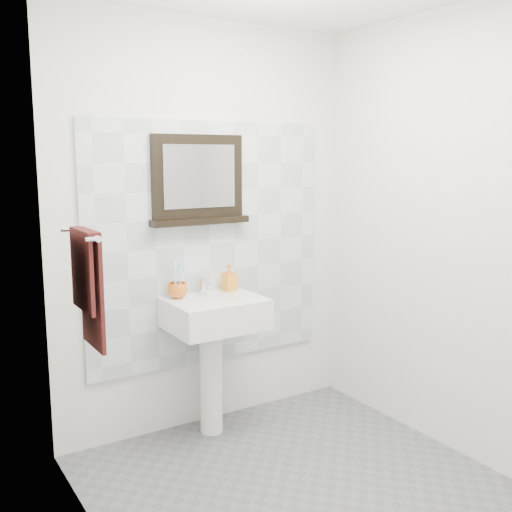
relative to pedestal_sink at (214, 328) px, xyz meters
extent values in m
cube|color=#5D5F62|center=(0.09, -0.87, -0.68)|extent=(2.00, 2.20, 0.01)
cube|color=silver|center=(0.09, 0.23, 0.57)|extent=(2.00, 0.01, 2.50)
cube|color=silver|center=(-0.91, -0.87, 0.57)|extent=(0.01, 2.20, 2.50)
cube|color=silver|center=(1.09, -0.87, 0.57)|extent=(0.01, 2.20, 2.50)
cube|color=silver|center=(0.09, 0.21, 0.47)|extent=(1.60, 0.02, 1.50)
cylinder|color=white|center=(0.00, 0.05, -0.34)|extent=(0.14, 0.14, 0.68)
cube|color=white|center=(0.00, -0.01, 0.09)|extent=(0.55, 0.44, 0.18)
cylinder|color=silver|center=(0.00, -0.03, 0.17)|extent=(0.32, 0.32, 0.02)
cylinder|color=#4C4C4F|center=(0.00, -0.03, 0.18)|extent=(0.04, 0.04, 0.00)
cylinder|color=silver|center=(0.00, 0.14, 0.23)|extent=(0.04, 0.04, 0.09)
cylinder|color=silver|center=(0.00, 0.09, 0.25)|extent=(0.02, 0.10, 0.02)
cube|color=silver|center=(0.00, 0.15, 0.28)|extent=(0.02, 0.07, 0.01)
imported|color=orange|center=(-0.18, 0.11, 0.23)|extent=(0.13, 0.13, 0.09)
cylinder|color=white|center=(-0.20, 0.10, 0.29)|extent=(0.01, 0.01, 0.19)
cube|color=white|center=(-0.20, 0.10, 0.39)|extent=(0.01, 0.01, 0.03)
cylinder|color=#6ABCF2|center=(-0.16, 0.11, 0.29)|extent=(0.01, 0.01, 0.19)
cube|color=#6ABCF2|center=(-0.16, 0.11, 0.39)|extent=(0.01, 0.01, 0.03)
cylinder|color=white|center=(-0.18, 0.13, 0.29)|extent=(0.01, 0.01, 0.19)
cube|color=white|center=(-0.18, 0.13, 0.39)|extent=(0.01, 0.01, 0.03)
cylinder|color=#6ABCF2|center=(-0.19, 0.13, 0.29)|extent=(0.01, 0.01, 0.19)
cube|color=#6ABCF2|center=(-0.19, 0.13, 0.39)|extent=(0.01, 0.01, 0.03)
cylinder|color=white|center=(-0.16, 0.12, 0.29)|extent=(0.01, 0.01, 0.19)
cube|color=white|center=(-0.16, 0.12, 0.39)|extent=(0.01, 0.01, 0.03)
cylinder|color=#6ABCF2|center=(-0.17, 0.10, 0.29)|extent=(0.01, 0.01, 0.19)
cube|color=#6ABCF2|center=(-0.17, 0.10, 0.39)|extent=(0.01, 0.01, 0.03)
imported|color=orange|center=(0.18, 0.12, 0.27)|extent=(0.08, 0.09, 0.16)
cube|color=black|center=(0.00, 0.19, 0.89)|extent=(0.59, 0.06, 0.49)
cube|color=#99999E|center=(0.00, 0.16, 0.89)|extent=(0.47, 0.01, 0.37)
cube|color=black|center=(0.00, 0.17, 0.63)|extent=(0.63, 0.11, 0.04)
cylinder|color=silver|center=(-0.86, -0.40, 0.67)|extent=(0.03, 0.40, 0.03)
cylinder|color=silver|center=(-0.89, -0.59, 0.67)|extent=(0.05, 0.02, 0.02)
cylinder|color=silver|center=(-0.89, -0.21, 0.67)|extent=(0.05, 0.02, 0.02)
cube|color=black|center=(-0.84, -0.40, 0.40)|extent=(0.02, 0.30, 0.52)
cube|color=black|center=(-0.88, -0.40, 0.49)|extent=(0.02, 0.30, 0.34)
cube|color=black|center=(-0.86, -0.40, 0.67)|extent=(0.06, 0.30, 0.03)
camera|label=1|loc=(-1.62, -3.06, 1.02)|focal=42.00mm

